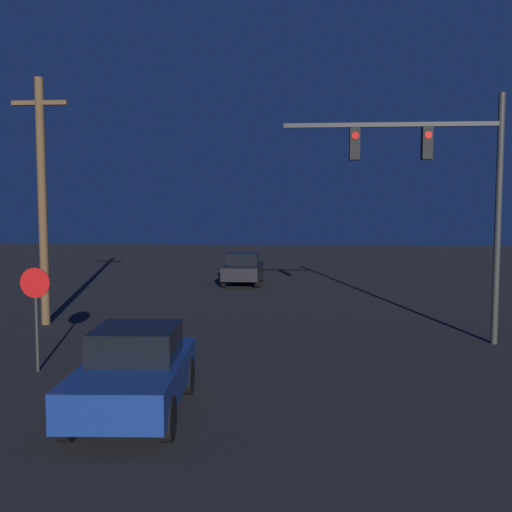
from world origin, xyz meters
The scene contains 5 objects.
car_near centered at (-2.01, 8.41, 0.80)m, with size 1.98×3.96×1.59m.
car_far centered at (-1.73, 26.85, 0.80)m, with size 1.85×3.89×1.59m.
traffic_signal_mast centered at (4.99, 14.56, 4.63)m, with size 6.02×0.30×6.93m.
stop_sign centered at (-5.05, 10.97, 1.69)m, with size 0.70×0.07×2.43m.
utility_pole centered at (-7.27, 16.32, 4.14)m, with size 1.80×0.28×7.95m.
Camera 1 is at (0.92, -1.63, 3.74)m, focal length 40.00 mm.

